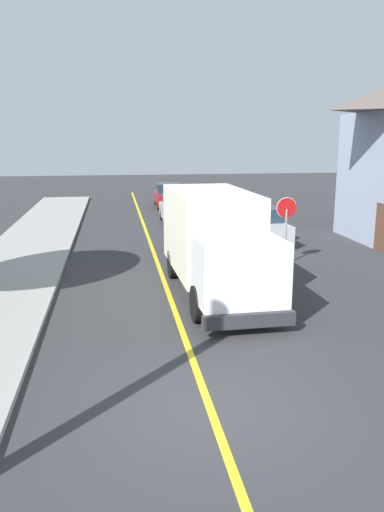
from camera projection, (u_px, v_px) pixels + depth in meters
The scene contains 8 objects.
ground_plane at pixel (210, 408), 9.46m from camera, with size 120.00×120.00×0.00m, color #303033.
centre_line_yellow at pixel (161, 271), 19.08m from camera, with size 0.16×56.00×0.01m, color gold.
box_truck at pixel (215, 238), 16.15m from camera, with size 2.64×7.26×3.20m.
parked_car_near at pixel (202, 228), 23.69m from camera, with size 1.95×4.46×1.67m.
parked_car_mid at pixel (178, 210), 29.49m from camera, with size 1.82×4.41×1.67m.
parked_car_far at pixel (168, 196), 36.36m from camera, with size 1.85×4.42×1.67m.
parked_van_across at pixel (260, 225), 24.31m from camera, with size 1.98×4.47×1.67m.
stop_sign at pixel (286, 218), 19.65m from camera, with size 0.80×0.10×2.65m.
Camera 1 is at (-1.63, -8.42, 4.90)m, focal length 35.90 mm.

